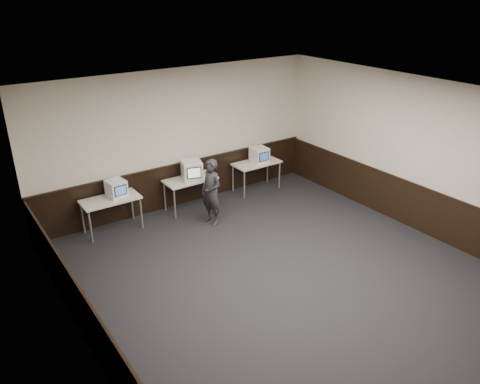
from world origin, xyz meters
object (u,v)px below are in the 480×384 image
at_px(desk_left, 111,202).
at_px(emac_right, 259,155).
at_px(emac_left, 116,188).
at_px(desk_center, 190,182).
at_px(desk_right, 257,165).
at_px(emac_center, 192,170).
at_px(person, 211,192).

distance_m(desk_left, emac_right, 3.87).
bearing_deg(emac_left, desk_center, -6.77).
height_order(desk_center, desk_right, same).
bearing_deg(emac_right, desk_left, -178.11).
relative_size(desk_left, emac_center, 2.13).
bearing_deg(emac_left, desk_right, -6.40).
height_order(desk_right, emac_left, emac_left).
bearing_deg(emac_center, person, -73.91).
distance_m(desk_left, emac_center, 1.95).
distance_m(desk_center, person, 0.90).
relative_size(desk_center, emac_right, 2.80).
xyz_separation_m(desk_center, desk_right, (1.90, 0.00, 0.00)).
distance_m(desk_right, emac_right, 0.27).
bearing_deg(desk_center, desk_right, 0.00).
height_order(desk_left, emac_center, emac_center).
height_order(desk_left, desk_center, same).
distance_m(desk_left, desk_right, 3.80).
height_order(desk_center, person, person).
bearing_deg(desk_center, emac_left, 179.29).
relative_size(desk_center, desk_right, 1.00).
xyz_separation_m(desk_left, desk_center, (1.90, 0.00, 0.00)).
xyz_separation_m(desk_center, emac_right, (1.96, -0.04, 0.26)).
xyz_separation_m(emac_center, person, (-0.01, -0.85, -0.23)).
xyz_separation_m(desk_center, emac_left, (-1.74, 0.02, 0.25)).
distance_m(desk_right, emac_center, 1.89).
xyz_separation_m(desk_right, emac_right, (0.06, -0.04, 0.26)).
relative_size(desk_left, emac_left, 2.83).
xyz_separation_m(desk_left, emac_right, (3.86, -0.04, 0.26)).
bearing_deg(emac_right, emac_center, -177.34).
distance_m(emac_left, person, 1.99).
height_order(emac_right, person, person).
xyz_separation_m(emac_right, person, (-1.94, -0.86, -0.20)).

